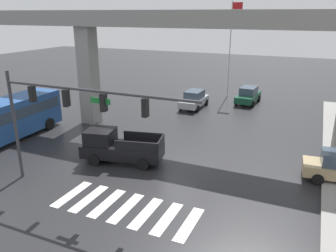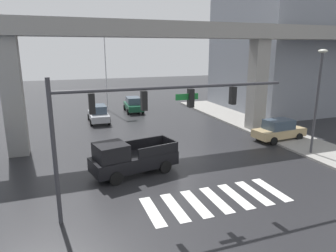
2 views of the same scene
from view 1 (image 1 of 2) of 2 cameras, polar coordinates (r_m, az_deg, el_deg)
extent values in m
plane|color=#232326|center=(22.02, 1.24, -5.76)|extent=(120.00, 120.00, 0.00)
cube|color=silver|center=(18.83, -15.92, -11.00)|extent=(0.55, 2.80, 0.01)
cube|color=silver|center=(18.21, -13.19, -11.84)|extent=(0.55, 2.80, 0.01)
cube|color=silver|center=(17.63, -10.25, -12.70)|extent=(0.55, 2.80, 0.01)
cube|color=silver|center=(17.11, -7.10, -13.59)|extent=(0.55, 2.80, 0.01)
cube|color=silver|center=(16.64, -3.73, -14.48)|extent=(0.55, 2.80, 0.01)
cube|color=silver|center=(16.24, -0.16, -15.37)|extent=(0.55, 2.80, 0.01)
cube|color=silver|center=(15.90, 3.61, -16.24)|extent=(0.55, 2.80, 0.01)
cube|color=gray|center=(24.30, 5.71, 17.57)|extent=(56.49, 1.99, 1.20)
cube|color=gray|center=(29.38, -13.26, 8.23)|extent=(1.30, 1.30, 8.08)
cube|color=black|center=(21.68, -7.68, -4.09)|extent=(5.39, 2.95, 0.80)
cube|color=black|center=(21.87, -11.37, -1.70)|extent=(2.04, 2.07, 0.90)
cube|color=#3F5160|center=(22.05, -12.49, -1.61)|extent=(0.46, 1.65, 0.77)
cube|color=black|center=(20.31, -5.49, -3.47)|extent=(2.61, 0.67, 0.60)
cube|color=black|center=(21.87, -4.17, -1.79)|extent=(2.61, 0.67, 0.60)
cube|color=black|center=(20.76, -1.21, -2.88)|extent=(0.47, 1.73, 0.60)
cylinder|color=black|center=(21.62, -12.39, -5.59)|extent=(0.80, 0.44, 0.76)
cylinder|color=black|center=(23.14, -10.62, -3.83)|extent=(0.80, 0.44, 0.76)
cylinder|color=black|center=(20.60, -4.26, -6.44)|extent=(0.80, 0.44, 0.76)
cylinder|color=black|center=(22.19, -3.00, -4.51)|extent=(0.80, 0.44, 0.76)
cube|color=#2D3D4C|center=(30.71, -19.61, 4.13)|extent=(2.25, 0.16, 1.49)
cylinder|color=black|center=(30.81, -22.93, 0.88)|extent=(0.38, 0.97, 0.96)
cylinder|color=black|center=(29.18, -19.48, 0.35)|extent=(0.38, 0.97, 0.96)
cube|color=#14472D|center=(36.65, 13.38, 4.77)|extent=(2.04, 4.41, 0.64)
cube|color=#384756|center=(36.59, 13.50, 5.86)|extent=(1.64, 2.33, 0.76)
cylinder|color=black|center=(35.27, 14.13, 3.64)|extent=(0.28, 0.65, 0.64)
cylinder|color=black|center=(35.69, 11.45, 4.01)|extent=(0.28, 0.65, 0.64)
cylinder|color=black|center=(37.80, 15.13, 4.54)|extent=(0.28, 0.65, 0.64)
cylinder|color=black|center=(38.19, 12.61, 4.88)|extent=(0.28, 0.65, 0.64)
cube|color=#A8AAAF|center=(34.03, 4.41, 4.17)|extent=(1.84, 4.33, 0.64)
cube|color=#384756|center=(33.95, 4.50, 5.36)|extent=(1.54, 2.26, 0.76)
cylinder|color=black|center=(32.61, 4.98, 2.94)|extent=(0.25, 0.64, 0.64)
cylinder|color=black|center=(33.22, 2.19, 3.29)|extent=(0.25, 0.64, 0.64)
cylinder|color=black|center=(35.05, 6.49, 4.00)|extent=(0.25, 0.64, 0.64)
cylinder|color=black|center=(35.61, 3.86, 4.31)|extent=(0.25, 0.64, 0.64)
cylinder|color=black|center=(22.21, 23.73, -6.31)|extent=(0.66, 0.29, 0.64)
cylinder|color=black|center=(20.65, 24.00, -8.24)|extent=(0.66, 0.29, 0.64)
cylinder|color=#38383D|center=(20.56, -24.43, -0.03)|extent=(0.18, 0.18, 6.20)
cylinder|color=#38383D|center=(16.33, -12.69, 5.84)|extent=(10.80, 0.14, 0.14)
cube|color=black|center=(18.91, -21.95, 5.03)|extent=(0.24, 0.32, 0.84)
sphere|color=red|center=(18.86, -22.05, 5.80)|extent=(0.17, 0.17, 0.17)
cube|color=black|center=(17.42, -16.84, 4.52)|extent=(0.24, 0.32, 0.84)
sphere|color=red|center=(17.37, -16.92, 5.36)|extent=(0.17, 0.17, 0.17)
cube|color=black|center=(16.10, -10.83, 3.88)|extent=(0.24, 0.32, 0.84)
sphere|color=red|center=(16.04, -10.89, 4.78)|extent=(0.17, 0.17, 0.17)
cube|color=black|center=(14.99, -3.87, 3.08)|extent=(0.24, 0.32, 0.84)
sphere|color=red|center=(14.92, -3.89, 4.04)|extent=(0.17, 0.17, 0.17)
cube|color=#19722D|center=(16.19, -11.40, 4.18)|extent=(1.10, 0.04, 0.28)
cylinder|color=silver|center=(38.46, 10.40, 12.42)|extent=(0.12, 0.12, 10.29)
cube|color=red|center=(38.14, 11.67, 19.30)|extent=(1.10, 0.04, 0.70)
camera|label=2|loc=(14.74, -64.36, 0.82)|focal=32.60mm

